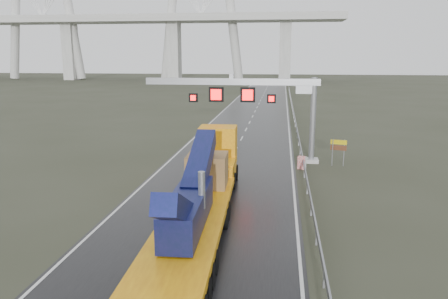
# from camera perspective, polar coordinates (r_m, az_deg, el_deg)

# --- Properties ---
(ground) EXTENTS (400.00, 400.00, 0.00)m
(ground) POSITION_cam_1_polar(r_m,az_deg,el_deg) (21.45, -4.71, -12.53)
(ground) COLOR #2F3223
(ground) RESTS_ON ground
(road) EXTENTS (11.00, 200.00, 0.02)m
(road) POSITION_cam_1_polar(r_m,az_deg,el_deg) (59.85, 3.37, 3.55)
(road) COLOR black
(road) RESTS_ON ground
(guardrail) EXTENTS (0.20, 140.00, 1.40)m
(guardrail) POSITION_cam_1_polar(r_m,az_deg,el_deg) (49.75, 9.55, 2.45)
(guardrail) COLOR gray
(guardrail) RESTS_ON ground
(sign_gantry) EXTENTS (14.90, 1.20, 7.42)m
(sign_gantry) POSITION_cam_1_polar(r_m,az_deg,el_deg) (37.23, 4.22, 6.99)
(sign_gantry) COLOR #ABABA7
(sign_gantry) RESTS_ON ground
(heavy_haul_truck) EXTENTS (3.68, 20.37, 4.76)m
(heavy_haul_truck) POSITION_cam_1_polar(r_m,az_deg,el_deg) (25.00, -2.58, -4.35)
(heavy_haul_truck) COLOR #FFB30E
(heavy_haul_truck) RESTS_ON ground
(exit_sign_pair) EXTENTS (1.28, 0.33, 2.22)m
(exit_sign_pair) POSITION_cam_1_polar(r_m,az_deg,el_deg) (37.08, 14.72, 0.26)
(exit_sign_pair) COLOR gray
(exit_sign_pair) RESTS_ON ground
(striped_barrier) EXTENTS (0.71, 0.54, 1.06)m
(striped_barrier) POSITION_cam_1_polar(r_m,az_deg,el_deg) (35.61, 10.13, -1.71)
(striped_barrier) COLOR red
(striped_barrier) RESTS_ON ground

